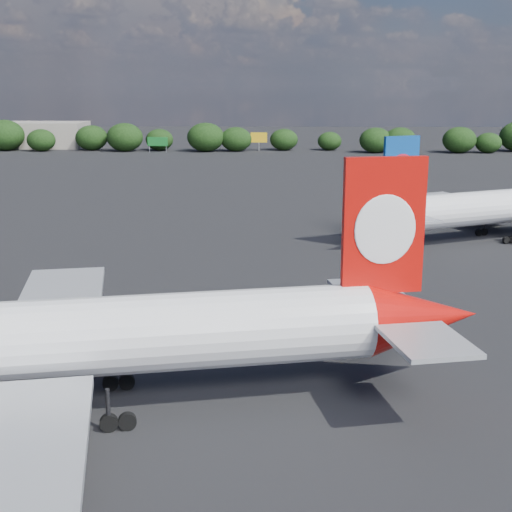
{
  "coord_description": "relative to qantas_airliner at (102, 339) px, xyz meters",
  "views": [
    {
      "loc": [
        17.4,
        -36.83,
        19.81
      ],
      "look_at": [
        16.0,
        12.0,
        8.0
      ],
      "focal_mm": 50.0,
      "sensor_mm": 36.0,
      "label": 1
    }
  ],
  "objects": [
    {
      "name": "china_southern_airliner",
      "position": [
        39.94,
        51.66,
        -0.49
      ],
      "size": [
        40.16,
        38.73,
        13.84
      ],
      "color": "white",
      "rests_on": "ground"
    },
    {
      "name": "qantas_airliner",
      "position": [
        0.0,
        0.0,
        0.0
      ],
      "size": [
        47.13,
        45.05,
        15.46
      ],
      "color": "white",
      "rests_on": "ground"
    },
    {
      "name": "horizon_treeline",
      "position": [
        -2.23,
        175.43,
        -0.8
      ],
      "size": [
        200.05,
        14.97,
        9.34
      ],
      "color": "black",
      "rests_on": "ground"
    },
    {
      "name": "highway_sign",
      "position": [
        -24.81,
        172.13,
        -1.58
      ],
      "size": [
        6.0,
        0.3,
        4.5
      ],
      "color": "#136322",
      "rests_on": "ground"
    },
    {
      "name": "billboard_yellow",
      "position": [
        5.19,
        178.13,
        -0.84
      ],
      "size": [
        5.0,
        0.3,
        5.5
      ],
      "color": "gold",
      "rests_on": "ground"
    },
    {
      "name": "ground",
      "position": [
        -6.81,
        56.13,
        -4.71
      ],
      "size": [
        500.0,
        500.0,
        0.0
      ],
      "primitive_type": "plane",
      "color": "black",
      "rests_on": "ground"
    },
    {
      "name": "terminal_building",
      "position": [
        -71.81,
        188.13,
        -0.71
      ],
      "size": [
        42.0,
        16.0,
        8.0
      ],
      "color": "gray",
      "rests_on": "ground"
    }
  ]
}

